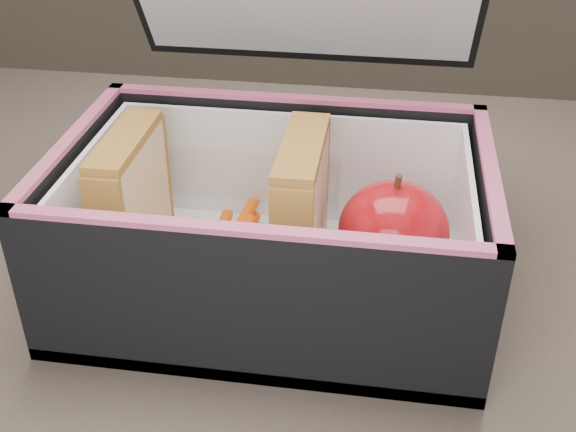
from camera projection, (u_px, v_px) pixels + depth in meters
The scene contains 8 objects.
kitchen_table at pixel (300, 348), 0.65m from camera, with size 1.20×0.80×0.75m.
lunch_bag at pixel (274, 214), 0.55m from camera, with size 0.32×0.32×0.30m.
plastic_tub at pixel (217, 231), 0.56m from camera, with size 0.18×0.13×0.07m, color white, non-canonical shape.
sandwich_left at pixel (132, 201), 0.56m from camera, with size 0.03×0.10×0.11m.
sandwich_right at pixel (301, 212), 0.54m from camera, with size 0.03×0.10×0.12m.
carrot_sticks at pixel (217, 247), 0.57m from camera, with size 0.05×0.14×0.03m.
paper_napkin at pixel (387, 273), 0.57m from camera, with size 0.07×0.08×0.01m, color white.
red_apple at pixel (393, 232), 0.54m from camera, with size 0.10×0.10×0.09m.
Camera 1 is at (0.06, -0.48, 1.11)m, focal length 45.00 mm.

